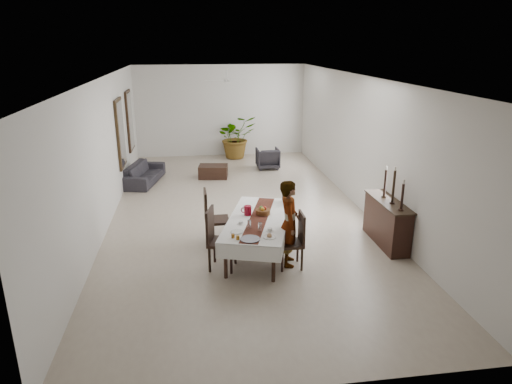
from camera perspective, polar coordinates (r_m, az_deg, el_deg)
name	(u,v)px	position (r m, az deg, el deg)	size (l,w,h in m)	color
floor	(239,212)	(11.11, -2.10, -2.55)	(6.00, 12.00, 0.00)	#B1A28C
ceiling	(238,77)	(10.41, -2.31, 14.15)	(6.00, 12.00, 0.02)	white
wall_back	(221,111)	(16.53, -4.45, 10.08)	(6.00, 0.02, 3.20)	silver
wall_front	(297,269)	(5.04, 5.17, -9.61)	(6.00, 0.02, 3.20)	silver
wall_left	(105,152)	(10.76, -18.35, 4.75)	(0.02, 12.00, 3.20)	silver
wall_right	(362,144)	(11.35, 13.12, 5.86)	(0.02, 12.00, 3.20)	silver
dining_table_top	(259,220)	(8.78, 0.34, -3.52)	(0.95, 2.29, 0.05)	black
table_leg_fl	(226,261)	(8.02, -3.82, -8.57)	(0.07, 0.07, 0.67)	black
table_leg_fr	(274,264)	(7.89, 2.20, -9.00)	(0.07, 0.07, 0.67)	black
table_leg_bl	(247,216)	(9.97, -1.13, -2.99)	(0.07, 0.07, 0.67)	black
table_leg_br	(285,218)	(9.87, 3.68, -3.26)	(0.07, 0.07, 0.67)	black
tablecloth_top	(259,219)	(8.76, 0.34, -3.34)	(1.12, 2.46, 0.01)	white
tablecloth_drape_left	(230,224)	(8.91, -3.22, -3.96)	(0.01, 2.46, 0.29)	white
tablecloth_drape_right	(287,227)	(8.76, 3.96, -4.38)	(0.01, 2.46, 0.29)	white
tablecloth_drape_near	(248,253)	(7.71, -1.02, -7.62)	(1.12, 0.01, 0.29)	white
tablecloth_drape_far	(267,204)	(9.95, 1.38, -1.51)	(1.12, 0.01, 0.29)	white
table_runner	(259,218)	(8.76, 0.34, -3.30)	(0.33, 2.38, 0.00)	#5B261A
red_pitcher	(248,210)	(8.90, -1.04, -2.32)	(0.14, 0.14, 0.19)	maroon
pitcher_handle	(244,210)	(8.91, -1.55, -2.29)	(0.11, 0.11, 0.02)	maroon
wine_glass_near	(260,227)	(8.15, 0.49, -4.41)	(0.07, 0.07, 0.16)	white
wine_glass_mid	(249,224)	(8.27, -0.85, -4.07)	(0.07, 0.07, 0.16)	silver
teacup_right	(270,229)	(8.19, 1.73, -4.69)	(0.09, 0.09, 0.06)	silver
saucer_right	(270,231)	(8.20, 1.73, -4.84)	(0.14, 0.14, 0.01)	white
teacup_left	(241,223)	(8.49, -1.90, -3.84)	(0.09, 0.09, 0.06)	silver
saucer_left	(241,224)	(8.50, -1.90, -3.98)	(0.14, 0.14, 0.01)	white
plate_near_right	(269,237)	(7.94, 1.68, -5.64)	(0.23, 0.23, 0.01)	silver
bread_near_right	(269,236)	(7.93, 1.68, -5.47)	(0.09, 0.09, 0.09)	tan
plate_near_left	(237,232)	(8.16, -2.40, -4.98)	(0.23, 0.23, 0.01)	silver
plate_far_left	(248,208)	(9.29, -1.04, -1.99)	(0.23, 0.23, 0.01)	silver
serving_tray	(250,239)	(7.85, -0.74, -5.91)	(0.34, 0.34, 0.02)	#424247
jam_jar_a	(238,238)	(7.85, -2.30, -5.72)	(0.06, 0.06, 0.07)	#955E15
jam_jar_b	(233,236)	(7.92, -2.90, -5.50)	(0.06, 0.06, 0.07)	#8D5314
fruit_basket	(263,212)	(8.96, 0.87, -2.49)	(0.29, 0.29, 0.10)	brown
fruit_red	(264,208)	(8.95, 1.07, -2.03)	(0.09, 0.09, 0.09)	#9F1D0F
fruit_green	(261,208)	(8.97, 0.65, -1.98)	(0.08, 0.08, 0.08)	#4B7623
fruit_yellow	(263,209)	(8.89, 0.83, -2.17)	(0.08, 0.08, 0.08)	gold
chair_right_near_seat	(290,244)	(8.36, 4.32, -6.45)	(0.44, 0.44, 0.05)	black
chair_right_near_leg_fl	(302,260)	(8.34, 5.76, -8.40)	(0.04, 0.04, 0.43)	black
chair_right_near_leg_fr	(298,251)	(8.66, 5.22, -7.34)	(0.04, 0.04, 0.43)	black
chair_right_near_leg_bl	(282,261)	(8.27, 3.30, -8.57)	(0.04, 0.04, 0.43)	black
chair_right_near_leg_br	(279,252)	(8.59, 2.86, -7.50)	(0.04, 0.04, 0.43)	black
chair_right_near_back	(302,228)	(8.28, 5.73, -4.48)	(0.44, 0.04, 0.56)	black
chair_right_far_seat	(278,218)	(9.64, 2.80, -3.24)	(0.40, 0.40, 0.05)	black
chair_right_far_leg_fl	(288,229)	(9.65, 4.04, -4.67)	(0.04, 0.04, 0.39)	black
chair_right_far_leg_fr	(282,224)	(9.92, 3.30, -3.98)	(0.04, 0.04, 0.39)	black
chair_right_far_leg_bl	(274,231)	(9.53, 2.24, -4.93)	(0.04, 0.04, 0.39)	black
chair_right_far_leg_br	(268,226)	(9.81, 1.54, -4.22)	(0.04, 0.04, 0.39)	black
chair_right_far_back	(286,205)	(9.61, 3.82, -1.61)	(0.40, 0.04, 0.50)	black
chair_left_near_seat	(222,242)	(8.30, -4.23, -6.31)	(0.48, 0.48, 0.05)	black
chair_left_near_leg_fl	(215,250)	(8.63, -5.20, -7.29)	(0.05, 0.05, 0.48)	black
chair_left_near_leg_fr	(210,260)	(8.28, -5.83, -8.45)	(0.05, 0.05, 0.48)	black
chair_left_near_leg_bl	(235,252)	(8.55, -2.61, -7.47)	(0.05, 0.05, 0.48)	black
chair_left_near_leg_br	(231,261)	(8.20, -3.12, -8.66)	(0.05, 0.05, 0.48)	black
chair_left_near_back	(210,225)	(8.22, -5.78, -4.12)	(0.48, 0.04, 0.61)	black
chair_left_far_seat	(217,220)	(9.30, -4.90, -3.52)	(0.48, 0.48, 0.05)	black
chair_left_far_leg_fl	(207,229)	(9.58, -6.14, -4.63)	(0.05, 0.05, 0.48)	black
chair_left_far_leg_fr	(208,237)	(9.21, -5.99, -5.58)	(0.05, 0.05, 0.48)	black
chair_left_far_leg_bl	(226,228)	(9.60, -3.77, -4.50)	(0.05, 0.05, 0.48)	black
chair_left_far_leg_br	(228,235)	(9.24, -3.53, -5.44)	(0.05, 0.05, 0.48)	black
chair_left_far_back	(206,205)	(9.17, -6.32, -1.68)	(0.48, 0.04, 0.62)	black
woman	(289,223)	(8.33, 4.18, -3.91)	(0.59, 0.39, 1.62)	#979A9F
sideboard_body	(387,223)	(9.65, 16.02, -3.74)	(0.40, 1.49, 0.89)	black
sideboard_top	(389,202)	(9.50, 16.26, -1.16)	(0.44, 1.55, 0.03)	black
candlestick_near_base	(401,210)	(9.02, 17.66, -2.12)	(0.10, 0.10, 0.03)	black
candlestick_near_shaft	(402,197)	(8.94, 17.82, -0.54)	(0.05, 0.05, 0.50)	black
candlestick_near_candle	(404,182)	(8.85, 18.00, 1.22)	(0.04, 0.04, 0.08)	beige
candlestick_mid_base	(392,203)	(9.36, 16.64, -1.29)	(0.10, 0.10, 0.03)	black
candlestick_mid_shaft	(394,186)	(9.26, 16.83, 0.68)	(0.05, 0.05, 0.64)	black
candlestick_mid_candle	(395,168)	(9.16, 17.03, 2.83)	(0.04, 0.04, 0.08)	white
candlestick_far_base	(384,196)	(9.70, 15.69, -0.52)	(0.10, 0.10, 0.03)	black
candlestick_far_shaft	(385,183)	(9.61, 15.84, 1.10)	(0.05, 0.05, 0.55)	black
candlestick_far_candle	(386,168)	(9.53, 16.00, 2.90)	(0.04, 0.04, 0.08)	#EDE5CD
sofa	(144,173)	(13.76, -13.81, 2.29)	(1.91, 0.75, 0.56)	#2C282E
armchair	(268,158)	(14.89, 1.47, 4.23)	(0.71, 0.73, 0.66)	#2B282D
coffee_table	(213,171)	(13.93, -5.36, 2.57)	(0.86, 0.57, 0.38)	black
potted_plant	(236,137)	(16.22, -2.52, 6.91)	(1.35, 1.17, 1.50)	#215020
mirror_frame_near	(120,133)	(12.88, -16.59, 7.03)	(0.06, 1.05, 1.85)	black
mirror_glass_near	(122,133)	(12.88, -16.43, 7.04)	(0.01, 0.90, 1.70)	white
mirror_frame_far	(130,121)	(14.93, -15.51, 8.59)	(0.06, 1.05, 1.85)	black
mirror_glass_far	(131,121)	(14.93, -15.38, 8.60)	(0.01, 0.90, 1.70)	white
fan_rod	(227,73)	(13.40, -3.69, 14.63)	(0.04, 0.04, 0.20)	silver
fan_hub	(227,80)	(13.41, -3.67, 13.77)	(0.16, 0.16, 0.08)	silver
fan_blade_n	(226,79)	(13.76, -3.80, 13.88)	(0.10, 0.55, 0.01)	silver
fan_blade_s	(228,81)	(13.06, -3.54, 13.65)	(0.10, 0.55, 0.01)	silver
fan_blade_e	(239,80)	(13.44, -2.14, 13.81)	(0.55, 0.10, 0.01)	silver
fan_blade_w	(215,80)	(13.39, -5.21, 13.73)	(0.55, 0.10, 0.01)	silver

